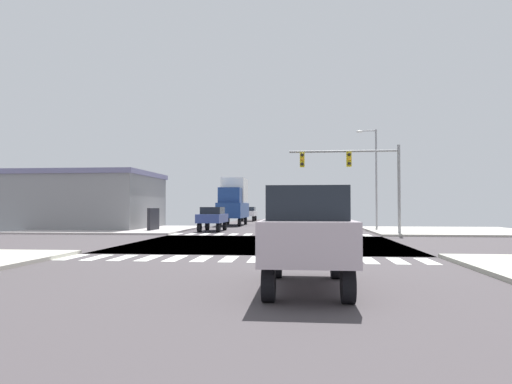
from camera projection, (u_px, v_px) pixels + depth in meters
The scene contains 12 objects.
ground at pixel (265, 244), 23.82m from camera, with size 90.00×90.00×0.05m.
sidewalk_corner_ne at pixel (449, 231), 34.49m from camera, with size 12.00×12.00×0.14m.
sidewalk_corner_nw at pixel (117, 229), 37.03m from camera, with size 12.00×12.00×0.14m.
crosswalk_near at pixel (243, 259), 16.58m from camera, with size 13.50×2.00×0.01m.
crosswalk_far at pixel (270, 235), 31.10m from camera, with size 13.50×2.00×0.01m.
traffic_signal_mast at pixel (354, 168), 30.96m from camera, with size 7.46×0.55×6.08m.
street_lamp at pixel (374, 170), 39.35m from camera, with size 1.78×0.32×8.58m.
bank_building at pixel (76, 201), 39.21m from camera, with size 14.89×9.43×4.85m.
suv_farside_1 at pixel (307, 229), 10.67m from camera, with size 1.96×4.60×2.34m.
sedan_crossing_2 at pixel (213, 217), 35.65m from camera, with size 1.80×4.30×1.88m.
box_truck_queued_1 at pixel (234, 200), 46.91m from camera, with size 2.40×7.20×4.85m.
sedan_leading_3 at pixel (249, 213), 60.72m from camera, with size 1.80×4.30×1.88m.
Camera 1 is at (1.86, -23.82, 1.91)m, focal length 32.07 mm.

